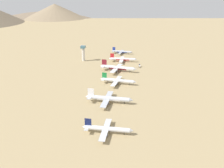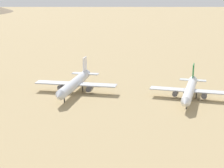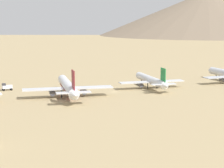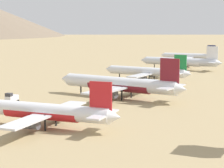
{
  "view_description": "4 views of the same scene",
  "coord_description": "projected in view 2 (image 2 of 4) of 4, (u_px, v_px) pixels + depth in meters",
  "views": [
    {
      "loc": [
        42.32,
        -294.26,
        105.99
      ],
      "look_at": [
        -1.55,
        -35.34,
        4.26
      ],
      "focal_mm": 38.66,
      "sensor_mm": 36.0,
      "label": 1
    },
    {
      "loc": [
        170.69,
        -29.2,
        48.99
      ],
      "look_at": [
        6.68,
        -58.15,
        6.47
      ],
      "focal_mm": 60.54,
      "sensor_mm": 36.0,
      "label": 2
    },
    {
      "loc": [
        -188.05,
        76.95,
        37.03
      ],
      "look_at": [
        4.51,
        -0.6,
        3.46
      ],
      "focal_mm": 63.6,
      "sensor_mm": 36.0,
      "label": 3
    },
    {
      "loc": [
        -66.43,
        170.85,
        27.46
      ],
      "look_at": [
        -0.16,
        24.5,
        4.84
      ],
      "focal_mm": 70.24,
      "sensor_mm": 36.0,
      "label": 4
    }
  ],
  "objects": [
    {
      "name": "parked_jet_1",
      "position": [
        75.0,
        83.0,
        180.21
      ],
      "size": [
        49.17,
        39.86,
        14.2
      ],
      "color": "silver",
      "rests_on": "ground"
    },
    {
      "name": "parked_jet_2",
      "position": [
        190.0,
        90.0,
        170.0
      ],
      "size": [
        45.17,
        36.81,
        13.02
      ],
      "color": "silver",
      "rests_on": "ground"
    }
  ]
}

